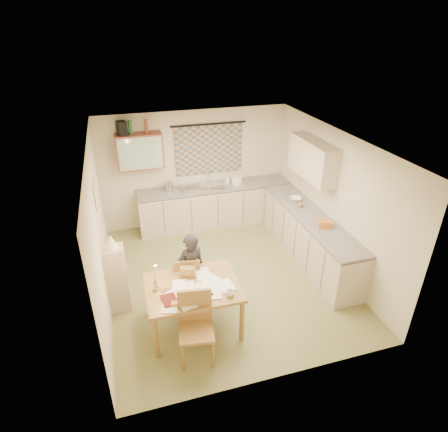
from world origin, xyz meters
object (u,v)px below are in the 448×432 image
object	(u,v)px
counter_back	(214,205)
dining_table	(194,306)
chair_far	(188,287)
counter_right	(309,237)
person	(191,270)
shelf_stand	(117,279)
stove	(340,271)

from	to	relation	value
counter_back	dining_table	distance (m)	3.19
chair_far	dining_table	bearing A→B (deg)	97.77
counter_right	dining_table	xyz separation A→B (m)	(-2.50, -1.16, -0.07)
chair_far	person	bearing A→B (deg)	159.08
shelf_stand	dining_table	bearing A→B (deg)	-35.17
counter_right	chair_far	bearing A→B (deg)	-166.48
dining_table	chair_far	distance (m)	0.57
dining_table	chair_far	xyz separation A→B (m)	(0.03, 0.57, -0.10)
chair_far	person	distance (m)	0.37
counter_right	shelf_stand	world-z (taller)	shelf_stand
counter_back	dining_table	bearing A→B (deg)	-110.67
counter_right	counter_back	bearing A→B (deg)	126.90
stove	person	world-z (taller)	person
shelf_stand	counter_back	bearing A→B (deg)	46.12
stove	dining_table	bearing A→B (deg)	-178.01
counter_right	shelf_stand	distance (m)	3.57
counter_right	dining_table	size ratio (longest dim) A/B	2.19
stove	counter_back	bearing A→B (deg)	115.32
counter_right	dining_table	bearing A→B (deg)	-155.11
dining_table	counter_right	bearing A→B (deg)	25.82
stove	dining_table	size ratio (longest dim) A/B	0.65
stove	dining_table	xyz separation A→B (m)	(-2.50, -0.09, -0.05)
dining_table	chair_far	world-z (taller)	chair_far
dining_table	person	size ratio (longest dim) A/B	1.05
counter_right	dining_table	world-z (taller)	counter_right
stove	chair_far	distance (m)	2.52
shelf_stand	counter_right	bearing A→B (deg)	6.87
counter_right	shelf_stand	bearing A→B (deg)	-173.13
person	counter_right	bearing A→B (deg)	-178.34
person	shelf_stand	world-z (taller)	person
counter_back	shelf_stand	bearing A→B (deg)	-133.88
counter_right	chair_far	xyz separation A→B (m)	(-2.47, -0.59, -0.17)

